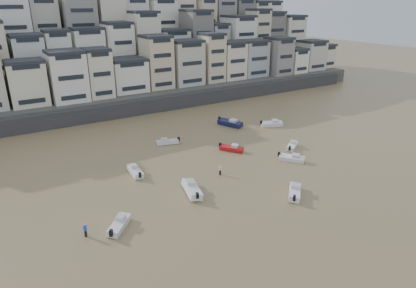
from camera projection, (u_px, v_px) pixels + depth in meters
harbor_wall at (136, 107)px, 89.78m from camera, size 140.00×3.00×3.50m
hillside at (102, 43)px, 119.65m from camera, size 141.04×66.00×50.00m
boat_a at (295, 191)px, 52.64m from camera, size 4.90×4.85×1.42m
boat_b at (292, 158)px, 63.95m from camera, size 4.01×4.77×1.29m
boat_c at (192, 188)px, 53.23m from camera, size 3.33×6.25×1.62m
boat_d at (292, 145)px, 69.57m from camera, size 4.57×3.80×1.24m
boat_e at (232, 148)px, 68.25m from camera, size 4.01×4.78×1.30m
boat_f at (135, 170)px, 59.13m from camera, size 1.93×5.10×1.37m
boat_g at (272, 123)px, 81.65m from camera, size 5.42×3.60×1.41m
boat_h at (167, 141)px, 71.53m from camera, size 4.87×2.74×1.26m
boat_i at (230, 122)px, 81.84m from camera, size 4.03×6.57×1.70m
boat_j at (119, 223)px, 45.06m from camera, size 4.38×4.66×1.32m
person_blue at (85, 230)px, 43.42m from camera, size 0.44×0.44×1.74m
person_pink at (220, 170)px, 58.81m from camera, size 0.44×0.44×1.74m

